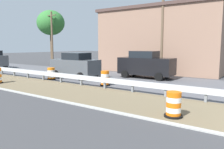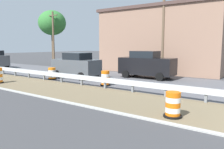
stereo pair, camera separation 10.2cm
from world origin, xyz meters
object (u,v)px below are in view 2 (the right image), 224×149
(traffic_barrel_nearest, at_px, (173,106))
(traffic_barrel_close, at_px, (105,79))
(utility_pole_mid, at_px, (53,38))
(car_mid_far_lane, at_px, (147,65))
(utility_pole_near, at_px, (163,26))
(traffic_barrel_mid, at_px, (52,74))
(car_trailing_far_lane, at_px, (76,65))

(traffic_barrel_nearest, height_order, traffic_barrel_close, traffic_barrel_close)
(utility_pole_mid, bearing_deg, car_mid_far_lane, -102.30)
(car_mid_far_lane, distance_m, utility_pole_near, 4.23)
(traffic_barrel_mid, bearing_deg, utility_pole_mid, 49.22)
(traffic_barrel_close, bearing_deg, utility_pole_near, -7.11)
(traffic_barrel_close, height_order, car_trailing_far_lane, car_trailing_far_lane)
(traffic_barrel_nearest, height_order, utility_pole_mid, utility_pole_mid)
(traffic_barrel_nearest, distance_m, utility_pole_near, 13.09)
(traffic_barrel_close, bearing_deg, car_mid_far_lane, -7.47)
(traffic_barrel_close, height_order, car_mid_far_lane, car_mid_far_lane)
(traffic_barrel_nearest, xyz_separation_m, utility_pole_near, (11.31, 5.22, 4.02))
(utility_pole_near, bearing_deg, car_trailing_far_lane, 138.81)
(utility_pole_near, height_order, utility_pole_mid, utility_pole_near)
(car_mid_far_lane, xyz_separation_m, car_trailing_far_lane, (-3.31, 4.87, -0.07))
(traffic_barrel_close, distance_m, utility_pole_near, 8.49)
(traffic_barrel_nearest, relative_size, car_mid_far_lane, 0.21)
(car_trailing_far_lane, height_order, utility_pole_near, utility_pole_near)
(traffic_barrel_nearest, distance_m, car_mid_far_lane, 10.34)
(car_trailing_far_lane, relative_size, utility_pole_mid, 0.59)
(utility_pole_near, xyz_separation_m, utility_pole_mid, (0.83, 15.96, -0.72))
(traffic_barrel_mid, height_order, utility_pole_near, utility_pole_near)
(traffic_barrel_close, height_order, utility_pole_mid, utility_pole_mid)
(traffic_barrel_close, distance_m, utility_pole_mid, 17.47)
(traffic_barrel_close, relative_size, traffic_barrel_mid, 1.05)
(car_trailing_far_lane, distance_m, utility_pole_near, 8.54)
(traffic_barrel_nearest, relative_size, car_trailing_far_lane, 0.23)
(traffic_barrel_mid, relative_size, utility_pole_mid, 0.13)
(traffic_barrel_mid, distance_m, utility_pole_mid, 13.50)
(traffic_barrel_nearest, height_order, traffic_barrel_mid, traffic_barrel_nearest)
(traffic_barrel_mid, height_order, car_trailing_far_lane, car_trailing_far_lane)
(utility_pole_near, bearing_deg, utility_pole_mid, 87.02)
(traffic_barrel_close, xyz_separation_m, utility_pole_near, (7.43, -0.93, 4.01))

